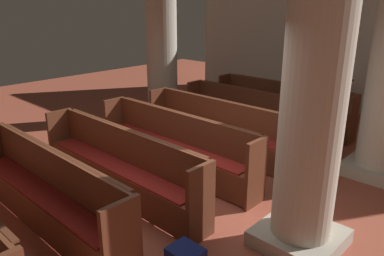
{
  "coord_description": "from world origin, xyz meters",
  "views": [
    {
      "loc": [
        3.32,
        -3.43,
        2.68
      ],
      "look_at": [
        -0.59,
        0.7,
        0.75
      ],
      "focal_mm": 35.26,
      "sensor_mm": 36.0,
      "label": 1
    }
  ],
  "objects_px": {
    "pew_row_0": "(281,104)",
    "pew_row_5": "(45,189)",
    "pillar_aisle_rear": "(315,84)",
    "pew_row_1": "(253,114)",
    "pew_row_2": "(218,127)",
    "pew_row_4": "(119,163)",
    "pew_row_3": "(175,142)",
    "lectern": "(338,102)",
    "pillar_far_side": "(161,38)"
  },
  "relations": [
    {
      "from": "pew_row_2",
      "to": "pew_row_3",
      "type": "distance_m",
      "value": 1.1
    },
    {
      "from": "pew_row_1",
      "to": "pew_row_2",
      "type": "distance_m",
      "value": 1.1
    },
    {
      "from": "pew_row_0",
      "to": "pew_row_3",
      "type": "relative_size",
      "value": 1.0
    },
    {
      "from": "pew_row_5",
      "to": "pillar_aisle_rear",
      "type": "relative_size",
      "value": 0.89
    },
    {
      "from": "pew_row_1",
      "to": "pillar_far_side",
      "type": "bearing_deg",
      "value": -173.86
    },
    {
      "from": "pew_row_0",
      "to": "pew_row_4",
      "type": "height_order",
      "value": "same"
    },
    {
      "from": "pew_row_4",
      "to": "pillar_far_side",
      "type": "distance_m",
      "value": 4.11
    },
    {
      "from": "lectern",
      "to": "pew_row_5",
      "type": "bearing_deg",
      "value": -96.34
    },
    {
      "from": "pew_row_3",
      "to": "pew_row_5",
      "type": "bearing_deg",
      "value": -90.0
    },
    {
      "from": "pew_row_0",
      "to": "pillar_far_side",
      "type": "distance_m",
      "value": 3.09
    },
    {
      "from": "pew_row_0",
      "to": "pew_row_1",
      "type": "height_order",
      "value": "same"
    },
    {
      "from": "pillar_far_side",
      "to": "pew_row_1",
      "type": "bearing_deg",
      "value": 6.14
    },
    {
      "from": "pew_row_4",
      "to": "lectern",
      "type": "bearing_deg",
      "value": 82.44
    },
    {
      "from": "pillar_far_side",
      "to": "pillar_aisle_rear",
      "type": "bearing_deg",
      "value": -25.61
    },
    {
      "from": "pew_row_0",
      "to": "pew_row_1",
      "type": "xyz_separation_m",
      "value": [
        0.0,
        -1.1,
        0.0
      ]
    },
    {
      "from": "pew_row_2",
      "to": "pew_row_3",
      "type": "relative_size",
      "value": 1.0
    },
    {
      "from": "pew_row_0",
      "to": "pillar_far_side",
      "type": "bearing_deg",
      "value": -150.6
    },
    {
      "from": "pew_row_0",
      "to": "pillar_far_side",
      "type": "relative_size",
      "value": 0.89
    },
    {
      "from": "pew_row_0",
      "to": "pew_row_1",
      "type": "distance_m",
      "value": 1.1
    },
    {
      "from": "pew_row_0",
      "to": "pew_row_5",
      "type": "height_order",
      "value": "same"
    },
    {
      "from": "pillar_aisle_rear",
      "to": "pew_row_2",
      "type": "bearing_deg",
      "value": 148.72
    },
    {
      "from": "pew_row_2",
      "to": "pew_row_3",
      "type": "xyz_separation_m",
      "value": [
        0.0,
        -1.1,
        0.0
      ]
    },
    {
      "from": "pew_row_2",
      "to": "pew_row_1",
      "type": "bearing_deg",
      "value": 90.0
    },
    {
      "from": "lectern",
      "to": "pew_row_4",
      "type": "bearing_deg",
      "value": -97.56
    },
    {
      "from": "pew_row_5",
      "to": "pillar_far_side",
      "type": "bearing_deg",
      "value": 120.23
    },
    {
      "from": "pew_row_0",
      "to": "pew_row_4",
      "type": "distance_m",
      "value": 4.39
    },
    {
      "from": "pew_row_0",
      "to": "pillar_far_side",
      "type": "xyz_separation_m",
      "value": [
        -2.41,
        -1.36,
        1.38
      ]
    },
    {
      "from": "pillar_aisle_rear",
      "to": "lectern",
      "type": "distance_m",
      "value": 5.42
    },
    {
      "from": "pew_row_0",
      "to": "pew_row_3",
      "type": "xyz_separation_m",
      "value": [
        0.0,
        -3.29,
        0.0
      ]
    },
    {
      "from": "pew_row_4",
      "to": "pillar_far_side",
      "type": "xyz_separation_m",
      "value": [
        -2.41,
        3.03,
        1.38
      ]
    },
    {
      "from": "pew_row_2",
      "to": "pew_row_5",
      "type": "bearing_deg",
      "value": -90.0
    },
    {
      "from": "pew_row_5",
      "to": "pew_row_2",
      "type": "bearing_deg",
      "value": 90.0
    },
    {
      "from": "pew_row_3",
      "to": "pew_row_1",
      "type": "bearing_deg",
      "value": 90.0
    },
    {
      "from": "pew_row_4",
      "to": "pillar_aisle_rear",
      "type": "distance_m",
      "value": 2.9
    },
    {
      "from": "pew_row_2",
      "to": "pew_row_4",
      "type": "bearing_deg",
      "value": -90.0
    },
    {
      "from": "pew_row_0",
      "to": "pew_row_2",
      "type": "distance_m",
      "value": 2.2
    },
    {
      "from": "pew_row_2",
      "to": "pillar_far_side",
      "type": "distance_m",
      "value": 2.9
    },
    {
      "from": "pew_row_5",
      "to": "pillar_aisle_rear",
      "type": "height_order",
      "value": "pillar_aisle_rear"
    },
    {
      "from": "pew_row_0",
      "to": "pew_row_5",
      "type": "xyz_separation_m",
      "value": [
        0.0,
        -5.49,
        0.0
      ]
    },
    {
      "from": "pew_row_1",
      "to": "pew_row_5",
      "type": "distance_m",
      "value": 4.39
    },
    {
      "from": "lectern",
      "to": "pew_row_0",
      "type": "bearing_deg",
      "value": -120.93
    },
    {
      "from": "pew_row_3",
      "to": "lectern",
      "type": "height_order",
      "value": "lectern"
    },
    {
      "from": "pew_row_2",
      "to": "pew_row_4",
      "type": "distance_m",
      "value": 2.2
    },
    {
      "from": "pew_row_4",
      "to": "pew_row_5",
      "type": "relative_size",
      "value": 1.0
    },
    {
      "from": "pew_row_1",
      "to": "pew_row_3",
      "type": "height_order",
      "value": "same"
    },
    {
      "from": "pew_row_0",
      "to": "pew_row_5",
      "type": "relative_size",
      "value": 1.0
    },
    {
      "from": "pew_row_3",
      "to": "lectern",
      "type": "relative_size",
      "value": 2.98
    },
    {
      "from": "pillar_far_side",
      "to": "pew_row_5",
      "type": "bearing_deg",
      "value": -59.77
    },
    {
      "from": "pew_row_1",
      "to": "pew_row_4",
      "type": "distance_m",
      "value": 3.29
    },
    {
      "from": "pew_row_4",
      "to": "pew_row_2",
      "type": "bearing_deg",
      "value": 90.0
    }
  ]
}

